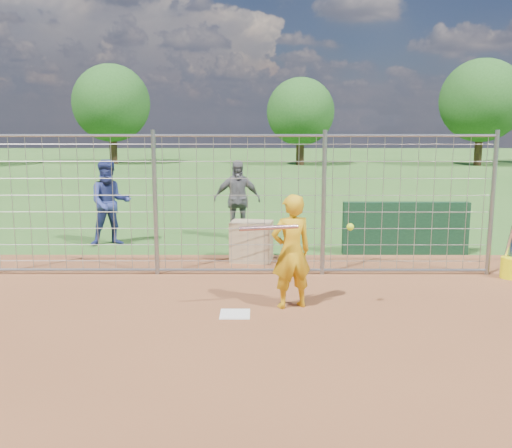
{
  "coord_description": "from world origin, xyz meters",
  "views": [
    {
      "loc": [
        0.32,
        -8.04,
        2.76
      ],
      "look_at": [
        0.3,
        0.8,
        1.15
      ],
      "focal_mm": 40.0,
      "sensor_mm": 36.0,
      "label": 1
    }
  ],
  "objects_px": {
    "bucket_with_bats": "(510,265)",
    "equipment_bin": "(251,241)",
    "bystander_a": "(110,203)",
    "bystander_b": "(237,200)",
    "batter": "(291,252)"
  },
  "relations": [
    {
      "from": "bystander_a",
      "to": "equipment_bin",
      "type": "relative_size",
      "value": 2.39
    },
    {
      "from": "batter",
      "to": "bystander_b",
      "type": "height_order",
      "value": "bystander_b"
    },
    {
      "from": "bystander_b",
      "to": "bystander_a",
      "type": "bearing_deg",
      "value": -171.43
    },
    {
      "from": "bystander_a",
      "to": "equipment_bin",
      "type": "bearing_deg",
      "value": -44.71
    },
    {
      "from": "bystander_a",
      "to": "bystander_b",
      "type": "height_order",
      "value": "bystander_a"
    },
    {
      "from": "equipment_bin",
      "to": "bystander_a",
      "type": "bearing_deg",
      "value": 164.02
    },
    {
      "from": "equipment_bin",
      "to": "bucket_with_bats",
      "type": "bearing_deg",
      "value": -5.79
    },
    {
      "from": "batter",
      "to": "equipment_bin",
      "type": "relative_size",
      "value": 2.14
    },
    {
      "from": "bystander_a",
      "to": "bucket_with_bats",
      "type": "bearing_deg",
      "value": -38.84
    },
    {
      "from": "batter",
      "to": "bucket_with_bats",
      "type": "bearing_deg",
      "value": -177.62
    },
    {
      "from": "batter",
      "to": "bucket_with_bats",
      "type": "relative_size",
      "value": 1.75
    },
    {
      "from": "bucket_with_bats",
      "to": "equipment_bin",
      "type": "bearing_deg",
      "value": 164.89
    },
    {
      "from": "bystander_b",
      "to": "equipment_bin",
      "type": "relative_size",
      "value": 2.33
    },
    {
      "from": "equipment_bin",
      "to": "bucket_with_bats",
      "type": "distance_m",
      "value": 4.77
    },
    {
      "from": "batter",
      "to": "equipment_bin",
      "type": "height_order",
      "value": "batter"
    }
  ]
}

